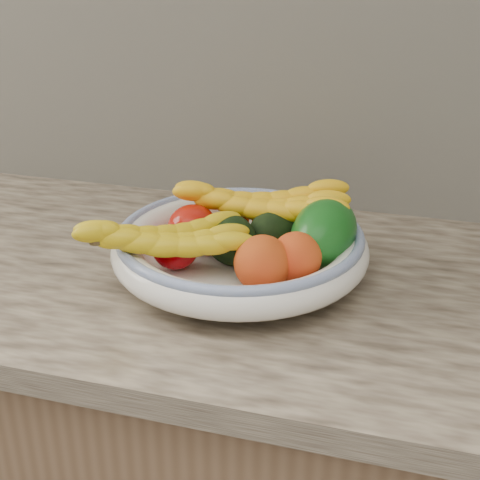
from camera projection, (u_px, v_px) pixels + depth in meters
name	position (u px, v px, depth m)	size (l,w,h in m)	color
kitchen_counter	(244.00, 476.00, 1.24)	(2.44, 0.66, 1.40)	brown
fruit_bowl	(240.00, 247.00, 1.02)	(0.39, 0.39, 0.08)	white
clementine_back_left	(234.00, 221.00, 1.09)	(0.05, 0.05, 0.05)	#DD4504
clementine_back_right	(268.00, 222.00, 1.09)	(0.05, 0.05, 0.05)	#FF6705
tomato_left	(193.00, 227.00, 1.05)	(0.08, 0.08, 0.07)	#B01409
tomato_near_left	(175.00, 248.00, 0.98)	(0.07, 0.07, 0.06)	#A10006
avocado_center	(230.00, 239.00, 1.01)	(0.08, 0.11, 0.08)	black
avocado_right	(276.00, 229.00, 1.04)	(0.07, 0.10, 0.07)	black
green_mango	(324.00, 233.00, 1.00)	(0.09, 0.15, 0.10)	#0E4F12
peach_front	(262.00, 263.00, 0.93)	(0.08, 0.08, 0.08)	orange
peach_right	(296.00, 257.00, 0.94)	(0.07, 0.07, 0.07)	orange
banana_bunch_back	(260.00, 208.00, 1.05)	(0.29, 0.11, 0.08)	yellow
banana_bunch_front	(164.00, 244.00, 0.95)	(0.26, 0.11, 0.07)	yellow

